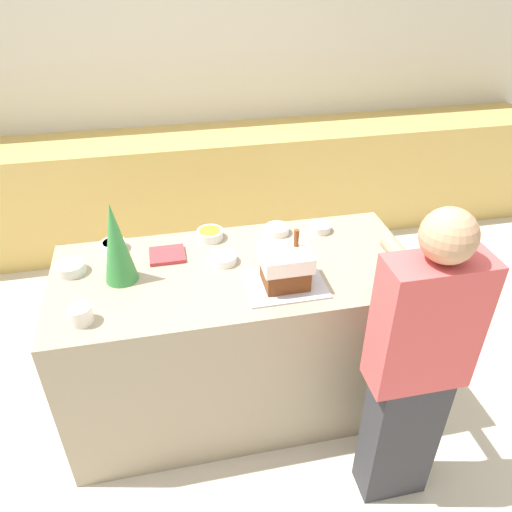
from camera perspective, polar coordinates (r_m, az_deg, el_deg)
The scene contains 16 objects.
ground_plane at distance 3.06m, azimuth -1.91°, elevation -15.68°, with size 12.00×12.00×0.00m, color beige.
wall_back at distance 4.33m, azimuth -7.86°, elevation 19.75°, with size 8.00×0.05×2.60m.
back_cabinet_block at distance 4.30m, azimuth -6.60°, elevation 7.80°, with size 6.00×0.60×0.91m.
kitchen_island at distance 2.72m, azimuth -2.09°, elevation -9.37°, with size 1.78×0.80×0.92m.
baking_tray at distance 2.33m, azimuth 3.29°, elevation -3.18°, with size 0.37×0.29×0.01m.
gingerbread_house at distance 2.27m, azimuth 3.38°, elevation -1.17°, with size 0.22×0.20×0.26m.
decorative_tree at distance 2.34m, azimuth -15.71°, elevation 1.46°, with size 0.15×0.15×0.40m.
candy_bowl_far_right at distance 2.71m, azimuth 2.44°, elevation 3.06°, with size 0.13×0.13×0.04m.
candy_bowl_center_rear at distance 2.47m, azimuth -3.74°, elevation -0.23°, with size 0.13×0.13×0.04m.
candy_bowl_front_corner at distance 2.67m, azimuth -5.27°, elevation 2.52°, with size 0.14×0.14×0.05m.
candy_bowl_behind_tray at distance 2.67m, azimuth -15.97°, elevation 1.19°, with size 0.13×0.13×0.04m.
candy_bowl_beside_tree at distance 2.75m, azimuth 7.31°, elevation 3.28°, with size 0.12×0.12×0.04m.
candy_bowl_near_tray_left at distance 2.55m, azimuth -20.40°, elevation -1.23°, with size 0.14×0.14×0.05m.
cookbook at distance 2.55m, azimuth -10.12°, elevation 0.12°, with size 0.18×0.16×0.02m.
mug at distance 2.22m, azimuth -19.40°, elevation -6.34°, with size 0.10×0.10×0.08m.
person at distance 2.20m, azimuth 17.70°, elevation -12.15°, with size 0.40×0.50×1.54m.
Camera 1 is at (-0.32, -1.97, 2.32)m, focal length 35.00 mm.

